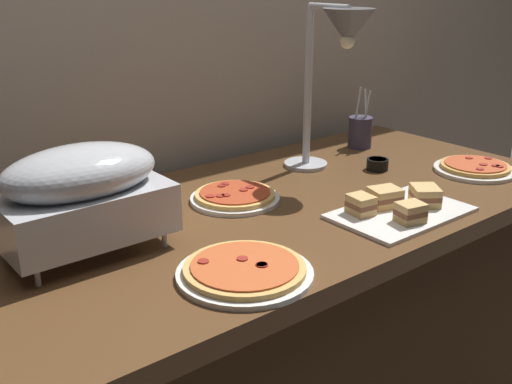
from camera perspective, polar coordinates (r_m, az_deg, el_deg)
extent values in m
cube|color=tan|center=(1.94, -9.15, 15.05)|extent=(4.40, 0.04, 2.40)
cube|color=brown|center=(1.65, 0.55, -2.30)|extent=(1.90, 0.84, 0.05)
cube|color=#3C2715|center=(1.83, 0.51, -13.40)|extent=(1.75, 0.74, 0.71)
cylinder|color=#B7BABF|center=(1.31, -19.72, -7.47)|extent=(0.01, 0.01, 0.04)
cylinder|color=#B7BABF|center=(1.42, -8.56, -4.35)|extent=(0.01, 0.01, 0.04)
cylinder|color=#B7BABF|center=(1.47, -22.14, -4.79)|extent=(0.01, 0.01, 0.04)
cylinder|color=#B7BABF|center=(1.57, -11.93, -2.18)|extent=(0.01, 0.01, 0.04)
cube|color=#B7BABF|center=(1.41, -15.75, -1.81)|extent=(0.37, 0.23, 0.11)
ellipsoid|color=#B7BABF|center=(1.38, -16.11, 1.79)|extent=(0.35, 0.21, 0.12)
cylinder|color=#B7BABF|center=(1.99, 4.66, 2.61)|extent=(0.14, 0.14, 0.01)
cylinder|color=#B7BABF|center=(1.93, 4.87, 9.70)|extent=(0.02, 0.02, 0.49)
cylinder|color=#B7BABF|center=(1.85, 6.83, 16.79)|extent=(0.02, 0.16, 0.02)
cone|color=#595B60|center=(1.80, 8.59, 15.02)|extent=(0.15, 0.15, 0.10)
sphere|color=#F9EAB2|center=(1.80, 8.53, 13.76)|extent=(0.04, 0.04, 0.04)
cylinder|color=white|center=(1.28, -1.06, -7.63)|extent=(0.29, 0.29, 0.01)
cylinder|color=#DBA856|center=(1.28, -1.06, -7.15)|extent=(0.26, 0.26, 0.01)
cylinder|color=#C65628|center=(1.27, -1.06, -6.83)|extent=(0.23, 0.23, 0.00)
cylinder|color=maroon|center=(1.27, 0.51, -6.79)|extent=(0.02, 0.02, 0.00)
cylinder|color=maroon|center=(1.27, 0.60, -6.83)|extent=(0.02, 0.02, 0.00)
cylinder|color=maroon|center=(1.28, -4.93, -6.48)|extent=(0.02, 0.02, 0.00)
cylinder|color=maroon|center=(1.29, -1.28, -6.25)|extent=(0.02, 0.02, 0.00)
cylinder|color=white|center=(1.68, -1.97, -0.65)|extent=(0.25, 0.25, 0.01)
cylinder|color=#DBA856|center=(1.68, -1.98, -0.26)|extent=(0.22, 0.22, 0.01)
cylinder|color=#AD3D1E|center=(1.68, -1.98, -0.01)|extent=(0.19, 0.19, 0.00)
cylinder|color=maroon|center=(1.71, -0.57, 0.45)|extent=(0.02, 0.02, 0.00)
cylinder|color=maroon|center=(1.72, -3.21, 0.59)|extent=(0.02, 0.02, 0.00)
cylinder|color=maroon|center=(1.68, -1.23, 0.18)|extent=(0.02, 0.02, 0.00)
cylinder|color=maroon|center=(1.64, -4.30, -0.40)|extent=(0.02, 0.02, 0.00)
cylinder|color=maroon|center=(1.73, -2.88, 0.76)|extent=(0.02, 0.02, 0.00)
cylinder|color=maroon|center=(1.65, -2.81, -0.30)|extent=(0.02, 0.02, 0.00)
cylinder|color=maroon|center=(1.64, -3.35, -0.36)|extent=(0.02, 0.02, 0.00)
cylinder|color=white|center=(2.05, 19.74, 1.96)|extent=(0.25, 0.25, 0.01)
cylinder|color=#C68E42|center=(2.05, 19.78, 2.28)|extent=(0.21, 0.21, 0.01)
cylinder|color=#B74723|center=(2.04, 19.80, 2.49)|extent=(0.19, 0.19, 0.00)
cylinder|color=maroon|center=(2.11, 20.87, 2.97)|extent=(0.02, 0.02, 0.00)
cylinder|color=maroon|center=(2.03, 21.47, 2.30)|extent=(0.02, 0.02, 0.00)
cylinder|color=maroon|center=(2.09, 19.28, 3.02)|extent=(0.02, 0.02, 0.00)
cylinder|color=maroon|center=(2.03, 20.48, 2.42)|extent=(0.02, 0.02, 0.00)
cylinder|color=maroon|center=(1.98, 20.17, 2.03)|extent=(0.02, 0.02, 0.00)
cylinder|color=maroon|center=(2.03, 21.80, 2.23)|extent=(0.02, 0.02, 0.00)
cube|color=white|center=(1.63, 13.37, -1.91)|extent=(0.36, 0.23, 0.01)
cube|color=tan|center=(1.57, 14.18, -2.42)|extent=(0.08, 0.07, 0.02)
cube|color=brown|center=(1.56, 14.23, -1.87)|extent=(0.08, 0.07, 0.01)
cube|color=tan|center=(1.55, 14.28, -1.33)|extent=(0.08, 0.07, 0.02)
cube|color=tan|center=(1.69, 15.45, -0.83)|extent=(0.10, 0.10, 0.02)
cube|color=brown|center=(1.69, 15.50, -0.32)|extent=(0.10, 0.10, 0.01)
cube|color=tan|center=(1.68, 15.55, 0.19)|extent=(0.10, 0.10, 0.02)
cube|color=tan|center=(1.59, 9.73, -1.72)|extent=(0.06, 0.07, 0.02)
cube|color=brown|center=(1.58, 9.76, -1.18)|extent=(0.06, 0.07, 0.01)
cube|color=tan|center=(1.58, 9.80, -0.64)|extent=(0.06, 0.07, 0.02)
cube|color=tan|center=(1.65, 11.89, -1.00)|extent=(0.09, 0.09, 0.02)
cube|color=brown|center=(1.65, 11.93, -0.48)|extent=(0.09, 0.09, 0.01)
cube|color=tan|center=(1.64, 11.97, 0.04)|extent=(0.09, 0.09, 0.02)
cylinder|color=black|center=(1.98, 11.27, 2.56)|extent=(0.07, 0.07, 0.04)
cylinder|color=gold|center=(1.98, 11.30, 2.97)|extent=(0.06, 0.06, 0.01)
cylinder|color=#383347|center=(2.22, 9.69, 5.52)|extent=(0.08, 0.08, 0.11)
cylinder|color=#B7BABF|center=(2.19, 9.37, 7.25)|extent=(0.03, 0.02, 0.18)
cylinder|color=#B7BABF|center=(2.21, 10.24, 7.18)|extent=(0.01, 0.03, 0.18)
cylinder|color=#B7BABF|center=(2.19, 10.19, 7.05)|extent=(0.03, 0.02, 0.17)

